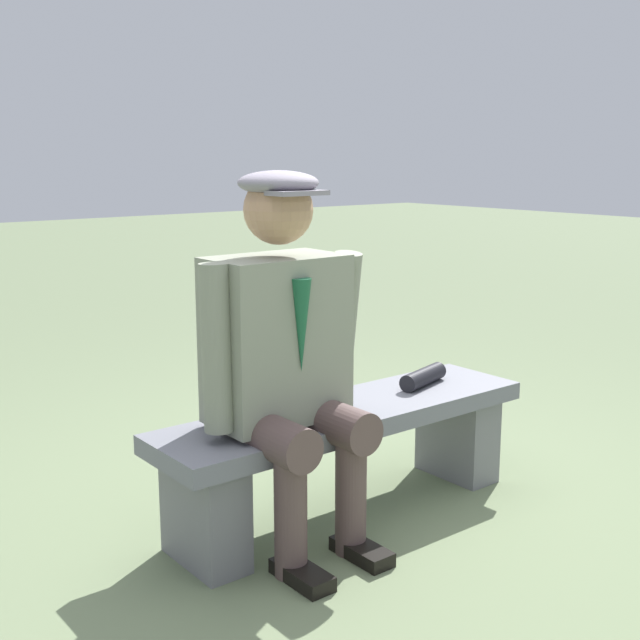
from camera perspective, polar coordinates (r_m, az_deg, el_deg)
name	(u,v)px	position (r m, az deg, el deg)	size (l,w,h in m)	color
ground_plane	(346,513)	(3.28, 1.82, -13.25)	(30.00, 30.00, 0.00)	#6C7C58
bench	(346,441)	(3.17, 1.85, -8.42)	(1.56, 0.40, 0.43)	slate
seated_man	(285,345)	(2.82, -2.48, -1.76)	(0.64, 0.57, 1.32)	gray
rolled_magazine	(423,377)	(3.42, 7.19, -3.95)	(0.07, 0.07, 0.27)	black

